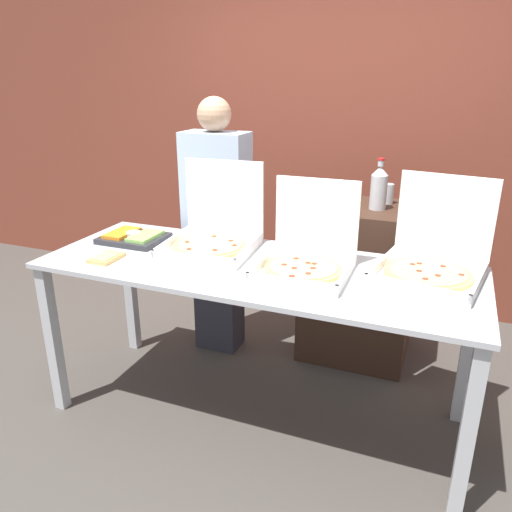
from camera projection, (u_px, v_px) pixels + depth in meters
name	position (u px, v px, depth m)	size (l,w,h in m)	color
ground_plane	(256.00, 412.00, 2.77)	(16.00, 16.00, 0.00)	#423D38
brick_wall_behind	(339.00, 125.00, 3.76)	(10.00, 0.06, 2.80)	brown
buffet_table	(256.00, 286.00, 2.50)	(2.16, 0.80, 0.87)	#B7BABF
pizza_box_far_left	(214.00, 234.00, 2.68)	(0.49, 0.50, 0.45)	white
pizza_box_near_right	(307.00, 256.00, 2.37)	(0.43, 0.44, 0.42)	white
pizza_box_far_right	(432.00, 260.00, 2.31)	(0.52, 0.54, 0.45)	white
paper_plate_front_right	(106.00, 259.00, 2.52)	(0.26, 0.26, 0.03)	white
veggie_tray	(134.00, 237.00, 2.82)	(0.34, 0.27, 0.05)	#28282D
sideboard_podium	(359.00, 282.00, 3.21)	(0.67, 0.55, 1.00)	#382319
soda_bottle	(379.00, 187.00, 2.94)	(0.10, 0.10, 0.30)	#B7BCC1
soda_can_silver	(388.00, 194.00, 3.09)	(0.07, 0.07, 0.12)	silver
person_guest_plaid	(217.00, 225.00, 3.16)	(0.40, 0.22, 1.64)	#2D2D38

